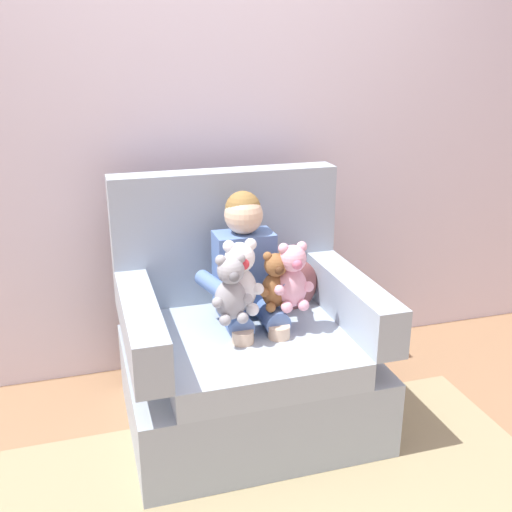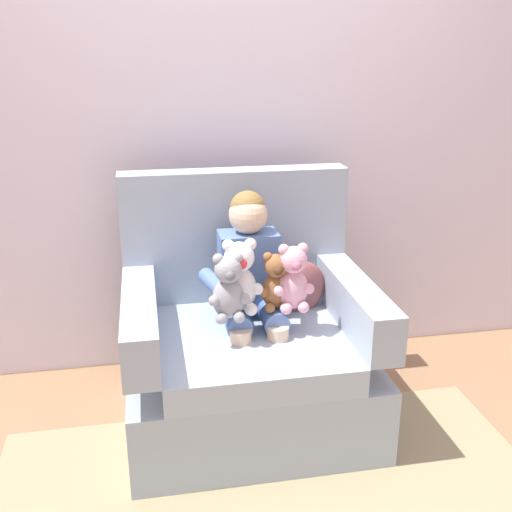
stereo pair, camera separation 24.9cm
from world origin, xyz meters
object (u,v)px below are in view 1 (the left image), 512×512
seated_child (248,277)px  plush_white (240,279)px  plush_brown (275,282)px  plush_grey (231,290)px  armchair (245,349)px  plush_pink (292,278)px  throw_pillow (294,286)px

seated_child → plush_white: bearing=-111.1°
plush_brown → plush_grey: 0.22m
plush_grey → plush_brown: bearing=10.4°
armchair → plush_white: (-0.05, -0.11, 0.39)m
plush_grey → plush_pink: 0.28m
seated_child → plush_grey: bearing=-115.0°
seated_child → throw_pillow: (0.25, 0.10, -0.11)m
seated_child → plush_brown: seated_child is taller
plush_pink → plush_white: bearing=179.5°
plush_grey → throw_pillow: size_ratio=1.10×
armchair → plush_pink: size_ratio=3.74×
armchair → throw_pillow: bearing=23.2°
plush_brown → plush_pink: plush_pink is taller
throw_pillow → plush_white: bearing=-145.3°
plush_brown → plush_pink: bearing=-33.6°
plush_white → plush_pink: size_ratio=1.09×
armchair → plush_grey: bearing=-121.1°
plush_brown → throw_pillow: bearing=35.2°
plush_white → throw_pillow: bearing=14.6°
plush_grey → throw_pillow: bearing=30.7°
seated_child → plush_grey: (-0.13, -0.19, 0.03)m
armchair → plush_pink: armchair is taller
armchair → plush_brown: bearing=-44.6°
armchair → plush_white: 0.41m
plush_brown → armchair: bearing=117.3°
seated_child → throw_pillow: bearing=29.6°
seated_child → armchair: bearing=-130.7°
plush_white → throw_pillow: (0.32, 0.22, -0.16)m
seated_child → plush_brown: size_ratio=3.21×
plush_grey → armchair: bearing=52.2°
armchair → plush_brown: armchair is taller
plush_white → seated_child: bearing=40.3°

